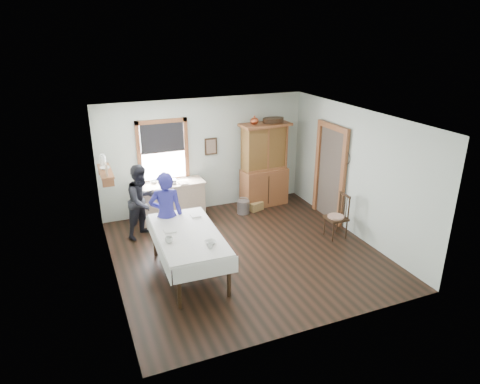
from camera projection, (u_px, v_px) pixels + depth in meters
The scene contains 20 objects.
room at pixel (246, 189), 8.03m from camera, with size 5.01×5.01×2.70m.
window at pixel (163, 148), 9.70m from camera, with size 1.18×0.07×1.48m.
doorway at pixel (330, 170), 9.70m from camera, with size 0.09×1.14×2.22m.
wall_shelf at pixel (105, 169), 8.43m from camera, with size 0.24×1.00×0.44m.
framed_picture at pixel (211, 146), 10.13m from camera, with size 0.30×0.04×0.40m, color #331F12.
rug_beater at pixel (347, 153), 9.03m from camera, with size 0.27×0.27×0.01m, color black.
work_counter at pixel (171, 201), 9.88m from camera, with size 1.54×0.59×0.88m, color tan.
china_hutch at pixel (265, 165), 10.49m from camera, with size 1.21×0.58×2.06m, color #9B562F.
dining_table at pixel (189, 254), 7.63m from camera, with size 1.10×2.10×0.84m, color silver.
spindle_chair at pixel (336, 216), 8.99m from camera, with size 0.44×0.44×0.96m, color #331F12.
pail at pixel (243, 207), 10.27m from camera, with size 0.30×0.30×0.32m, color #94969C.
wicker_basket at pixel (255, 206), 10.47m from camera, with size 0.34×0.24×0.20m, color #9A7546.
woman_blue at pixel (167, 218), 8.14m from camera, with size 0.58×0.38×1.60m, color navy.
figure_dark at pixel (142, 204), 8.97m from camera, with size 0.72×0.56×1.47m, color black.
table_cup_a at pixel (169, 240), 7.11m from camera, with size 0.13×0.13×0.10m, color silver.
table_cup_b at pixel (210, 245), 6.95m from camera, with size 0.10×0.10×0.09m, color silver.
table_bowl at pixel (211, 242), 7.09m from camera, with size 0.21×0.21×0.05m, color silver.
counter_book at pixel (179, 183), 9.66m from camera, with size 0.17×0.22×0.02m, color #735D4D.
counter_bowl at pixel (154, 182), 9.70m from camera, with size 0.18×0.18×0.06m, color silver.
shelf_bowl at pixel (105, 168), 8.43m from camera, with size 0.22×0.22×0.05m, color silver.
Camera 1 is at (-2.96, -6.89, 4.21)m, focal length 32.00 mm.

